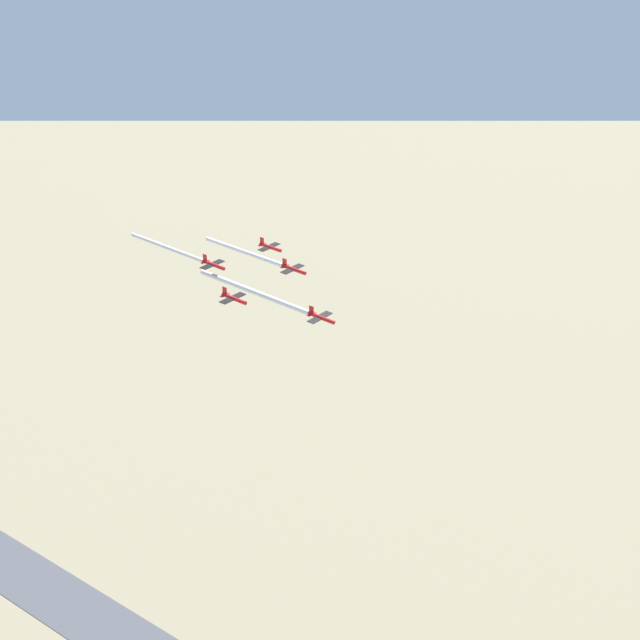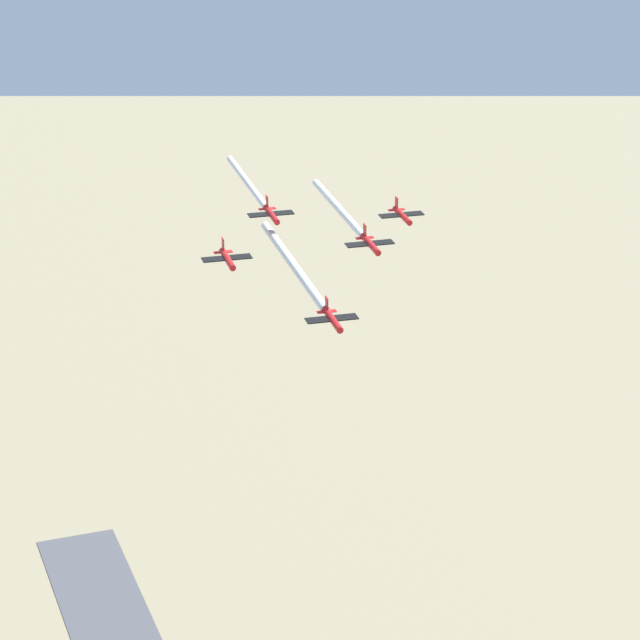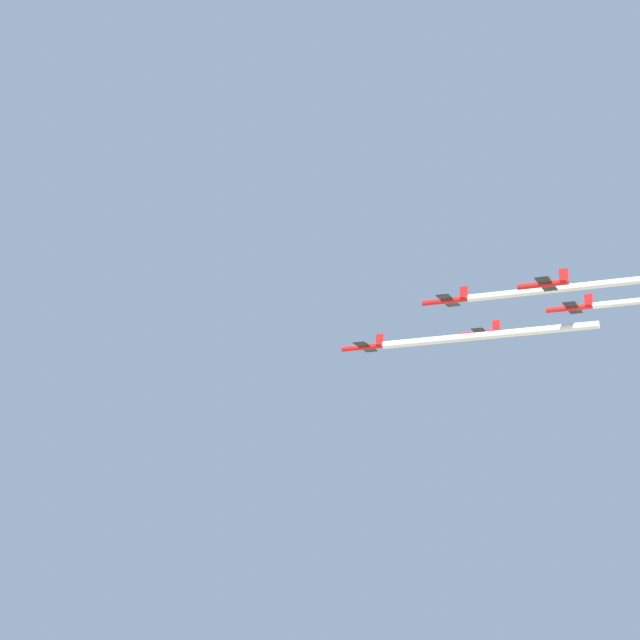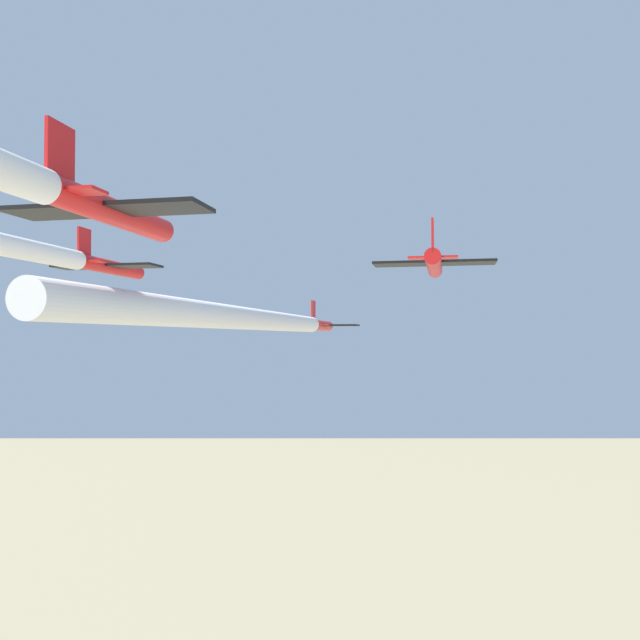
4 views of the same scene
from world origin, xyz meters
The scene contains 8 objects.
jet_0 centered at (-25.21, -9.30, 163.58)m, with size 7.41×7.27×2.61m.
jet_1 centered at (-15.23, -28.20, 167.24)m, with size 7.41×7.27×2.61m.
jet_2 centered at (-3.85, -9.76, 166.95)m, with size 7.41×7.27×2.61m.
jet_3 centered at (-5.25, -47.10, 164.95)m, with size 7.41×7.27×2.61m.
jet_4 centered at (6.14, -28.66, 166.92)m, with size 7.41×7.27×2.61m.
smoke_trail_0 centered at (-6.15, -21.07, 163.54)m, with size 32.72×20.89×1.31m.
smoke_trail_1 centered at (-0.10, -37.54, 167.20)m, with size 24.79×15.93×1.19m.
smoke_trail_4 centered at (21.47, -38.12, 166.88)m, with size 25.14×16.09×1.07m.
Camera 1 is at (-52.90, 177.94, 260.91)m, focal length 50.00 mm.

